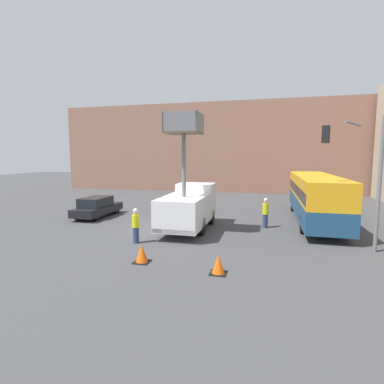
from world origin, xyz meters
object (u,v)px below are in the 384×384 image
at_px(road_worker_near_truck, 136,226).
at_px(road_worker_directing, 265,213).
at_px(traffic_cone_mid_road, 218,265).
at_px(traffic_cone_near_truck, 142,254).
at_px(parked_car_curbside, 97,207).
at_px(utility_truck, 189,205).
at_px(city_bus, 315,195).
at_px(traffic_light_pole, 360,162).

bearing_deg(road_worker_near_truck, road_worker_directing, 177.41).
bearing_deg(traffic_cone_mid_road, road_worker_near_truck, 148.11).
relative_size(traffic_cone_near_truck, parked_car_curbside, 0.17).
bearing_deg(utility_truck, traffic_cone_mid_road, -65.72).
relative_size(city_bus, traffic_cone_near_truck, 15.82).
bearing_deg(road_worker_near_truck, city_bus, 178.34).
height_order(road_worker_directing, parked_car_curbside, road_worker_directing).
bearing_deg(traffic_light_pole, traffic_cone_mid_road, -140.93).
bearing_deg(road_worker_near_truck, traffic_cone_mid_road, 107.10).
bearing_deg(utility_truck, traffic_cone_near_truck, -94.23).
bearing_deg(road_worker_near_truck, traffic_cone_near_truck, 78.59).
relative_size(road_worker_directing, traffic_cone_near_truck, 2.47).
height_order(utility_truck, city_bus, utility_truck).
xyz_separation_m(city_bus, road_worker_directing, (-3.36, -2.93, -0.93)).
bearing_deg(traffic_cone_near_truck, road_worker_directing, 57.02).
bearing_deg(traffic_light_pole, traffic_cone_near_truck, -154.60).
bearing_deg(road_worker_near_truck, utility_truck, -159.99).
bearing_deg(parked_car_curbside, city_bus, 8.92).
xyz_separation_m(city_bus, road_worker_near_truck, (-9.98, -8.19, -0.97)).
xyz_separation_m(city_bus, parked_car_curbside, (-15.85, -2.49, -1.14)).
distance_m(traffic_cone_near_truck, parked_car_curbside, 11.13).
height_order(traffic_light_pole, traffic_cone_mid_road, traffic_light_pole).
height_order(utility_truck, road_worker_directing, utility_truck).
bearing_deg(road_worker_directing, utility_truck, -159.05).
relative_size(utility_truck, road_worker_near_truck, 3.76).
relative_size(city_bus, parked_car_curbside, 2.71).
bearing_deg(utility_truck, road_worker_near_truck, -118.98).
xyz_separation_m(city_bus, traffic_cone_near_truck, (-8.48, -10.83, -1.54)).
distance_m(road_worker_directing, traffic_cone_near_truck, 9.43).
relative_size(road_worker_near_truck, road_worker_directing, 0.96).
height_order(road_worker_directing, traffic_cone_near_truck, road_worker_directing).
height_order(utility_truck, traffic_light_pole, utility_truck).
xyz_separation_m(utility_truck, parked_car_curbside, (-7.82, 2.16, -0.81)).
bearing_deg(traffic_cone_near_truck, utility_truck, 85.77).
distance_m(traffic_light_pole, road_worker_near_truck, 11.71).
bearing_deg(road_worker_directing, road_worker_near_truck, -140.86).
height_order(traffic_cone_near_truck, parked_car_curbside, parked_car_curbside).
distance_m(traffic_light_pole, road_worker_directing, 6.47).
height_order(traffic_light_pole, traffic_cone_near_truck, traffic_light_pole).
relative_size(traffic_cone_near_truck, traffic_cone_mid_road, 1.04).
bearing_deg(parked_car_curbside, traffic_cone_mid_road, -39.08).
distance_m(city_bus, traffic_cone_mid_road, 12.43).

